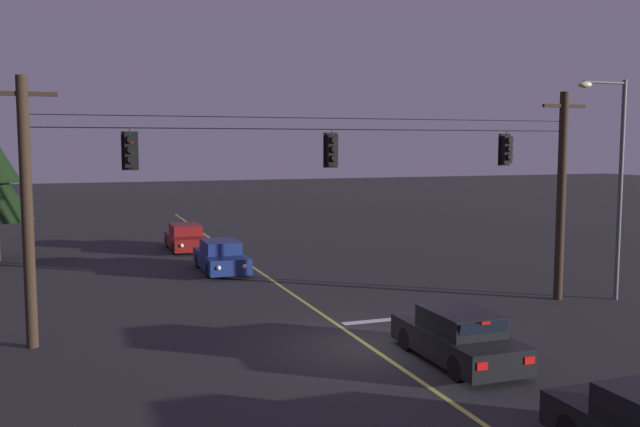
{
  "coord_description": "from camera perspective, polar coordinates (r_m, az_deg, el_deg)",
  "views": [
    {
      "loc": [
        -7.71,
        -17.43,
        5.69
      ],
      "look_at": [
        0.0,
        4.1,
        3.39
      ],
      "focal_mm": 38.71,
      "sensor_mm": 36.0,
      "label": 1
    }
  ],
  "objects": [
    {
      "name": "street_lamp_corner",
      "position": [
        27.0,
        23.15,
        3.39
      ],
      "size": [
        2.11,
        0.3,
        7.98
      ],
      "color": "#4C4F54",
      "rests_on": "ground"
    },
    {
      "name": "lane_centre_stripe",
      "position": [
        28.21,
        -3.44,
        -5.89
      ],
      "size": [
        0.14,
        60.0,
        0.01
      ],
      "primitive_type": "cube",
      "color": "#D1C64C",
      "rests_on": "ground"
    },
    {
      "name": "traffic_light_leftmost",
      "position": [
        20.57,
        -15.41,
        5.02
      ],
      "size": [
        0.48,
        0.41,
        1.22
      ],
      "color": "black"
    },
    {
      "name": "stop_bar_paint",
      "position": [
        22.85,
        5.92,
        -8.69
      ],
      "size": [
        3.4,
        0.36,
        0.01
      ],
      "primitive_type": "cube",
      "color": "silver",
      "rests_on": "ground"
    },
    {
      "name": "traffic_light_centre",
      "position": [
        24.99,
        15.2,
        5.12
      ],
      "size": [
        0.48,
        0.41,
        1.22
      ],
      "color": "black"
    },
    {
      "name": "signal_span_assembly",
      "position": [
        22.0,
        0.88,
        1.17
      ],
      "size": [
        19.7,
        0.32,
        7.56
      ],
      "color": "#2D2116",
      "rests_on": "ground"
    },
    {
      "name": "ground_plane",
      "position": [
        19.89,
        4.06,
        -10.89
      ],
      "size": [
        180.0,
        180.0,
        0.0
      ],
      "primitive_type": "plane",
      "color": "#28282B"
    },
    {
      "name": "traffic_light_left_inner",
      "position": [
        21.93,
        1.02,
        5.26
      ],
      "size": [
        0.48,
        0.41,
        1.22
      ],
      "color": "black"
    },
    {
      "name": "car_oncoming_trailing",
      "position": [
        37.88,
        -11.02,
        -2.0
      ],
      "size": [
        1.8,
        4.42,
        1.39
      ],
      "color": "maroon",
      "rests_on": "ground"
    },
    {
      "name": "car_waiting_near_lane",
      "position": [
        18.68,
        11.35,
        -10.02
      ],
      "size": [
        1.8,
        4.33,
        1.39
      ],
      "color": "black",
      "rests_on": "ground"
    },
    {
      "name": "car_oncoming_lead",
      "position": [
        31.23,
        -8.18,
        -3.59
      ],
      "size": [
        1.8,
        4.42,
        1.39
      ],
      "color": "navy",
      "rests_on": "ground"
    }
  ]
}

